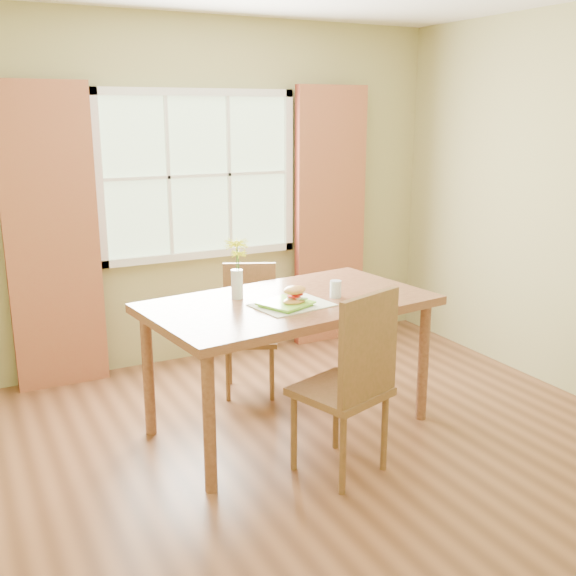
# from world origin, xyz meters

# --- Properties ---
(room) EXTENTS (4.24, 3.84, 2.74)m
(room) POSITION_xyz_m (0.00, 0.00, 1.35)
(room) COLOR brown
(room) RESTS_ON ground
(window) EXTENTS (1.62, 0.06, 1.32)m
(window) POSITION_xyz_m (0.00, 1.87, 1.50)
(window) COLOR #9FBC8E
(window) RESTS_ON room
(curtain_left) EXTENTS (0.65, 0.08, 2.20)m
(curtain_left) POSITION_xyz_m (-1.15, 1.78, 1.10)
(curtain_left) COLOR maroon
(curtain_left) RESTS_ON room
(curtain_right) EXTENTS (0.65, 0.08, 2.20)m
(curtain_right) POSITION_xyz_m (1.15, 1.78, 1.10)
(curtain_right) COLOR maroon
(curtain_right) RESTS_ON room
(dining_table) EXTENTS (1.86, 1.20, 0.85)m
(dining_table) POSITION_xyz_m (0.04, 0.38, 0.77)
(dining_table) COLOR brown
(dining_table) RESTS_ON room
(chair_near) EXTENTS (0.57, 0.57, 1.08)m
(chair_near) POSITION_xyz_m (0.07, -0.32, 0.59)
(chair_near) COLOR brown
(chair_near) RESTS_ON room
(chair_far) EXTENTS (0.51, 0.51, 0.92)m
(chair_far) POSITION_xyz_m (0.07, 1.08, 0.51)
(chair_far) COLOR brown
(chair_far) RESTS_ON room
(placemat) EXTENTS (0.50, 0.40, 0.01)m
(placemat) POSITION_xyz_m (-0.01, 0.27, 0.86)
(placemat) COLOR beige
(placemat) RESTS_ON dining_table
(plate) EXTENTS (0.35, 0.35, 0.01)m
(plate) POSITION_xyz_m (-0.05, 0.26, 0.87)
(plate) COLOR #81DC37
(plate) RESTS_ON placemat
(croissant_sandwich) EXTENTS (0.16, 0.12, 0.11)m
(croissant_sandwich) POSITION_xyz_m (-0.01, 0.23, 0.93)
(croissant_sandwich) COLOR #F5A653
(croissant_sandwich) RESTS_ON plate
(water_glass) EXTENTS (0.07, 0.07, 0.11)m
(water_glass) POSITION_xyz_m (0.32, 0.31, 0.91)
(water_glass) COLOR silver
(water_glass) RESTS_ON dining_table
(flower_vase) EXTENTS (0.15, 0.15, 0.38)m
(flower_vase) POSITION_xyz_m (-0.24, 0.56, 1.08)
(flower_vase) COLOR silver
(flower_vase) RESTS_ON dining_table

